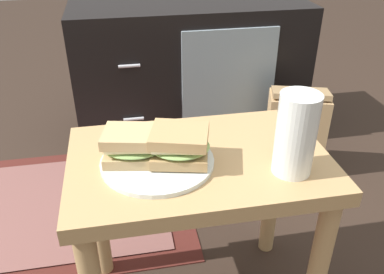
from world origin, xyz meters
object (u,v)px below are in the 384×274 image
at_px(tv_cabinet, 189,69).
at_px(sandwich_back, 180,145).
at_px(plate, 157,161).
at_px(beer_glass, 296,136).
at_px(sandwich_front, 134,146).
at_px(paper_bag, 295,132).

relative_size(tv_cabinet, sandwich_back, 6.64).
distance_m(plate, sandwich_back, 0.06).
xyz_separation_m(tv_cabinet, beer_glass, (0.02, -1.03, 0.25)).
bearing_deg(tv_cabinet, sandwich_front, -106.82).
relative_size(tv_cabinet, plate, 4.05).
relative_size(beer_glass, paper_bag, 0.49).
bearing_deg(tv_cabinet, plate, -104.10).
relative_size(plate, paper_bag, 0.68).
distance_m(plate, paper_bag, 0.85).
relative_size(tv_cabinet, paper_bag, 2.77).
bearing_deg(sandwich_back, beer_glass, -17.02).
height_order(tv_cabinet, plate, tv_cabinet).
distance_m(sandwich_front, beer_glass, 0.32).
bearing_deg(sandwich_back, sandwich_front, 169.41).
height_order(tv_cabinet, sandwich_front, tv_cabinet).
relative_size(sandwich_back, beer_glass, 0.85).
height_order(plate, paper_bag, plate).
distance_m(tv_cabinet, plate, 1.00).
relative_size(plate, beer_glass, 1.40).
height_order(sandwich_back, beer_glass, beer_glass).
bearing_deg(paper_bag, beer_glass, -116.76).
distance_m(tv_cabinet, sandwich_back, 1.01).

